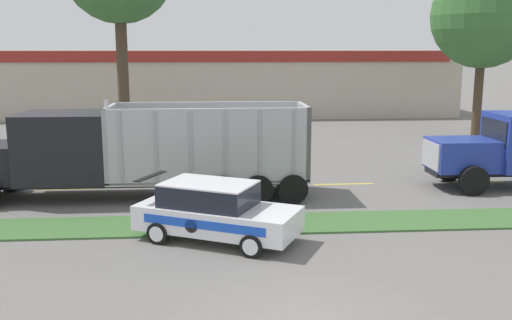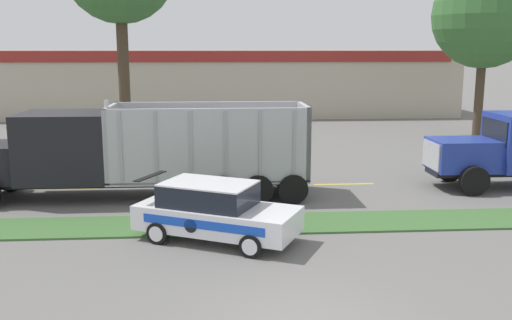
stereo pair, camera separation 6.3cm
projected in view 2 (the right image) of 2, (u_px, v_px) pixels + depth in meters
grass_verge at (270, 223)px, 17.39m from camera, size 120.00×2.06×0.06m
centre_line_3 at (66, 189)px, 21.80m from camera, size 2.40×0.14×0.01m
centre_line_4 at (207, 186)px, 22.18m from camera, size 2.40×0.14×0.01m
centre_line_5 at (344, 184)px, 22.56m from camera, size 2.40×0.14×0.01m
centre_line_6 at (476, 182)px, 22.94m from camera, size 2.40×0.14×0.01m
dump_truck_trail at (107, 154)px, 20.24m from camera, size 11.94×2.85×3.58m
rally_car at (215, 211)px, 15.84m from camera, size 4.84×3.66×1.67m
traffic_cone at (235, 212)px, 17.76m from camera, size 0.45×0.45×0.57m
store_building_backdrop at (180, 81)px, 47.85m from camera, size 43.75×12.10×5.15m
tree_behind_left at (486, 5)px, 33.66m from camera, size 6.21×6.21×11.85m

